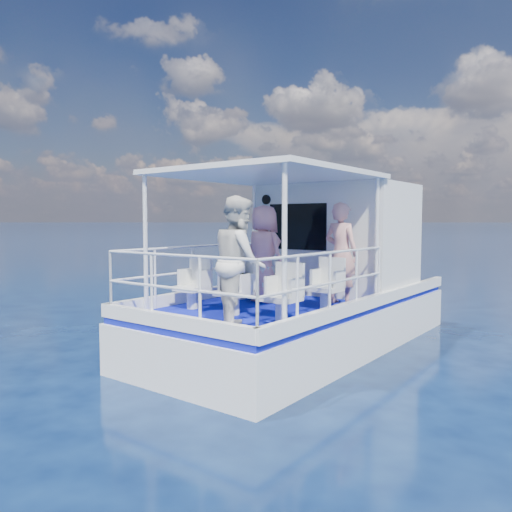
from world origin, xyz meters
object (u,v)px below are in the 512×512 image
at_px(passenger_stbd_aft, 239,262).
at_px(backpack_center, 232,275).
at_px(passenger_port_fwd, 264,254).
at_px(panda, 231,247).

distance_m(passenger_stbd_aft, backpack_center, 0.93).
xyz_separation_m(passenger_port_fwd, backpack_center, (0.37, -1.35, -0.24)).
xyz_separation_m(passenger_stbd_aft, backpack_center, (-0.65, 0.61, -0.27)).
xyz_separation_m(passenger_port_fwd, panda, (0.37, -1.37, 0.19)).
distance_m(passenger_port_fwd, passenger_stbd_aft, 2.21).
relative_size(passenger_stbd_aft, backpack_center, 3.63).
bearing_deg(passenger_port_fwd, backpack_center, 114.37).
relative_size(passenger_port_fwd, passenger_stbd_aft, 0.97).
bearing_deg(passenger_stbd_aft, passenger_port_fwd, -17.88).
bearing_deg(passenger_port_fwd, passenger_stbd_aft, 126.53).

